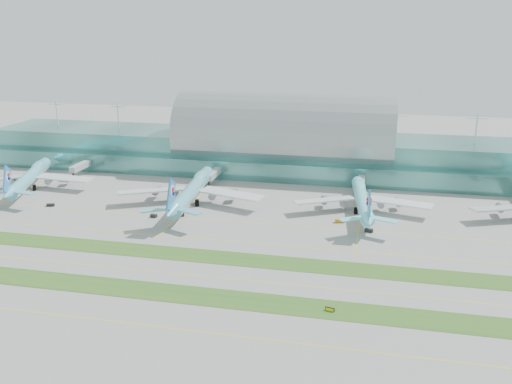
% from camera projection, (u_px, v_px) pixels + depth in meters
% --- Properties ---
extents(ground, '(700.00, 700.00, 0.00)m').
position_uv_depth(ground, '(222.00, 260.00, 201.24)').
color(ground, gray).
rests_on(ground, ground).
extents(terminal, '(340.00, 69.10, 36.00)m').
position_uv_depth(terminal, '(285.00, 146.00, 317.55)').
color(terminal, '#3D7A75').
rests_on(terminal, ground).
extents(grass_strip_near, '(420.00, 12.00, 0.08)m').
position_uv_depth(grass_strip_near, '(198.00, 296.00, 175.05)').
color(grass_strip_near, '#2D591E').
rests_on(grass_strip_near, ground).
extents(grass_strip_far, '(420.00, 12.00, 0.08)m').
position_uv_depth(grass_strip_far, '(224.00, 258.00, 203.10)').
color(grass_strip_far, '#2D591E').
rests_on(grass_strip_far, ground).
extents(taxiline_a, '(420.00, 0.35, 0.01)m').
position_uv_depth(taxiline_a, '(175.00, 329.00, 156.36)').
color(taxiline_a, yellow).
rests_on(taxiline_a, ground).
extents(taxiline_b, '(420.00, 0.35, 0.01)m').
position_uv_depth(taxiline_b, '(211.00, 277.00, 188.15)').
color(taxiline_b, yellow).
rests_on(taxiline_b, ground).
extents(taxiline_c, '(420.00, 0.35, 0.01)m').
position_uv_depth(taxiline_c, '(235.00, 242.00, 218.07)').
color(taxiline_c, yellow).
rests_on(taxiline_c, ground).
extents(taxiline_d, '(420.00, 0.35, 0.01)m').
position_uv_depth(taxiline_d, '(248.00, 223.00, 238.64)').
color(taxiline_d, yellow).
rests_on(taxiline_d, ground).
extents(airliner_a, '(61.76, 71.68, 20.25)m').
position_uv_depth(airliner_a, '(30.00, 176.00, 285.90)').
color(airliner_a, '#5EBBD0').
rests_on(airliner_a, ground).
extents(airliner_b, '(68.81, 78.38, 21.56)m').
position_uv_depth(airliner_b, '(192.00, 189.00, 262.60)').
color(airliner_b, '#5BB7C8').
rests_on(airliner_b, ground).
extents(airliner_c, '(60.64, 69.26, 19.07)m').
position_uv_depth(airliner_c, '(362.00, 198.00, 251.50)').
color(airliner_c, '#6FE8F4').
rests_on(airliner_c, ground).
extents(gse_b, '(3.74, 2.38, 1.22)m').
position_uv_depth(gse_b, '(51.00, 205.00, 259.59)').
color(gse_b, black).
rests_on(gse_b, ground).
extents(gse_c, '(3.04, 2.14, 1.38)m').
position_uv_depth(gse_c, '(154.00, 216.00, 244.94)').
color(gse_c, black).
rests_on(gse_c, ground).
extents(gse_d, '(3.93, 2.37, 1.63)m').
position_uv_depth(gse_d, '(180.00, 214.00, 246.32)').
color(gse_d, black).
rests_on(gse_d, ground).
extents(gse_e, '(4.30, 2.92, 1.51)m').
position_uv_depth(gse_e, '(340.00, 221.00, 238.82)').
color(gse_e, orange).
rests_on(gse_e, ground).
extents(gse_f, '(3.50, 2.00, 1.40)m').
position_uv_depth(gse_f, '(369.00, 230.00, 227.81)').
color(gse_f, black).
rests_on(gse_f, ground).
extents(taxiway_sign_east, '(2.84, 0.99, 1.21)m').
position_uv_depth(taxiway_sign_east, '(330.00, 309.00, 165.64)').
color(taxiway_sign_east, black).
rests_on(taxiway_sign_east, ground).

